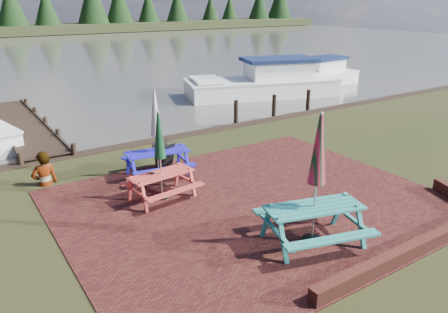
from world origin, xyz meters
TOP-DOWN VIEW (x-y plane):
  - ground at (0.00, 0.00)m, footprint 120.00×120.00m
  - paving at (0.00, 1.00)m, footprint 9.00×7.50m
  - brick_wall at (2.15, -2.42)m, footprint 6.21×1.79m
  - water at (0.00, 37.00)m, footprint 120.00×60.00m
  - picnic_table_teal at (-0.09, -1.14)m, footprint 2.37×2.22m
  - picnic_table_red at (-1.74, 2.49)m, footprint 1.78×1.62m
  - picnic_table_blue at (-1.17, 3.93)m, footprint 1.95×1.78m
  - chalkboard at (-0.86, 4.17)m, footprint 0.56×0.61m
  - jetty at (-3.50, 11.28)m, footprint 1.76×9.08m
  - boat_near at (8.75, 11.64)m, footprint 8.60×5.12m
  - boat_far at (13.26, 12.25)m, footprint 6.03×2.56m
  - person at (-4.01, 5.01)m, footprint 0.69×0.46m

SIDE VIEW (x-z plane):
  - ground at x=0.00m, z-range 0.00..0.00m
  - water at x=0.00m, z-range -0.01..0.01m
  - paving at x=0.00m, z-range 0.00..0.02m
  - jetty at x=-3.50m, z-range -0.39..0.61m
  - brick_wall at x=2.15m, z-range 0.00..0.30m
  - boat_far at x=13.26m, z-range -0.56..1.27m
  - chalkboard at x=-0.86m, z-range 0.01..0.87m
  - boat_near at x=8.75m, z-range -0.64..1.56m
  - picnic_table_red at x=-1.74m, z-range -0.34..1.91m
  - picnic_table_blue at x=-1.17m, z-range -0.36..2.07m
  - person at x=-4.01m, z-range 0.00..1.87m
  - picnic_table_teal at x=-0.09m, z-range -0.41..2.33m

